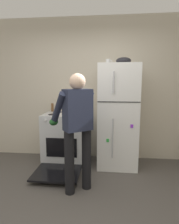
{
  "coord_description": "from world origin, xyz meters",
  "views": [
    {
      "loc": [
        0.39,
        -1.75,
        1.48
      ],
      "look_at": [
        0.06,
        1.32,
        1.0
      ],
      "focal_mm": 30.15,
      "sensor_mm": 36.0,
      "label": 1
    }
  ],
  "objects_px": {
    "red_pot": "(73,110)",
    "pepper_mill": "(52,107)",
    "coffee_mug": "(108,62)",
    "mixing_bowl": "(124,61)",
    "refrigerator": "(117,116)",
    "stove_range": "(65,139)",
    "person_cook": "(77,123)"
  },
  "relations": [
    {
      "from": "person_cook",
      "to": "mixing_bowl",
      "type": "bearing_deg",
      "value": 53.81
    },
    {
      "from": "person_cook",
      "to": "mixing_bowl",
      "type": "height_order",
      "value": "mixing_bowl"
    },
    {
      "from": "person_cook",
      "to": "pepper_mill",
      "type": "relative_size",
      "value": 10.14
    },
    {
      "from": "stove_range",
      "to": "person_cook",
      "type": "relative_size",
      "value": 0.77
    },
    {
      "from": "stove_range",
      "to": "coffee_mug",
      "type": "bearing_deg",
      "value": 5.06
    },
    {
      "from": "red_pot",
      "to": "coffee_mug",
      "type": "xyz_separation_m",
      "value": [
        0.61,
        0.1,
        0.84
      ]
    },
    {
      "from": "stove_range",
      "to": "mixing_bowl",
      "type": "distance_m",
      "value": 1.73
    },
    {
      "from": "red_pot",
      "to": "pepper_mill",
      "type": "relative_size",
      "value": 2.3
    },
    {
      "from": "person_cook",
      "to": "red_pot",
      "type": "bearing_deg",
      "value": 103.86
    },
    {
      "from": "refrigerator",
      "to": "mixing_bowl",
      "type": "distance_m",
      "value": 0.96
    },
    {
      "from": "coffee_mug",
      "to": "pepper_mill",
      "type": "bearing_deg",
      "value": 172.01
    },
    {
      "from": "refrigerator",
      "to": "mixing_bowl",
      "type": "bearing_deg",
      "value": 0.21
    },
    {
      "from": "coffee_mug",
      "to": "mixing_bowl",
      "type": "bearing_deg",
      "value": -10.99
    },
    {
      "from": "refrigerator",
      "to": "pepper_mill",
      "type": "xyz_separation_m",
      "value": [
        -1.25,
        0.2,
        0.11
      ]
    },
    {
      "from": "person_cook",
      "to": "pepper_mill",
      "type": "height_order",
      "value": "person_cook"
    },
    {
      "from": "mixing_bowl",
      "to": "person_cook",
      "type": "bearing_deg",
      "value": -126.19
    },
    {
      "from": "red_pot",
      "to": "pepper_mill",
      "type": "distance_m",
      "value": 0.52
    },
    {
      "from": "stove_range",
      "to": "person_cook",
      "type": "distance_m",
      "value": 1.08
    },
    {
      "from": "red_pot",
      "to": "person_cook",
      "type": "bearing_deg",
      "value": -76.14
    },
    {
      "from": "pepper_mill",
      "to": "person_cook",
      "type": "bearing_deg",
      "value": -58.63
    },
    {
      "from": "red_pot",
      "to": "pepper_mill",
      "type": "bearing_deg",
      "value": 151.48
    },
    {
      "from": "person_cook",
      "to": "mixing_bowl",
      "type": "xyz_separation_m",
      "value": [
        0.66,
        0.9,
        0.9
      ]
    },
    {
      "from": "stove_range",
      "to": "refrigerator",
      "type": "bearing_deg",
      "value": 1.08
    },
    {
      "from": "refrigerator",
      "to": "pepper_mill",
      "type": "bearing_deg",
      "value": 170.87
    },
    {
      "from": "refrigerator",
      "to": "coffee_mug",
      "type": "xyz_separation_m",
      "value": [
        -0.18,
        0.05,
        0.94
      ]
    },
    {
      "from": "stove_range",
      "to": "person_cook",
      "type": "xyz_separation_m",
      "value": [
        0.37,
        -0.88,
        0.5
      ]
    },
    {
      "from": "red_pot",
      "to": "mixing_bowl",
      "type": "xyz_separation_m",
      "value": [
        0.87,
        0.05,
        0.85
      ]
    },
    {
      "from": "refrigerator",
      "to": "coffee_mug",
      "type": "relative_size",
      "value": 15.99
    },
    {
      "from": "stove_range",
      "to": "person_cook",
      "type": "height_order",
      "value": "person_cook"
    },
    {
      "from": "red_pot",
      "to": "refrigerator",
      "type": "bearing_deg",
      "value": 3.62
    },
    {
      "from": "pepper_mill",
      "to": "mixing_bowl",
      "type": "xyz_separation_m",
      "value": [
        1.33,
        -0.2,
        0.84
      ]
    },
    {
      "from": "refrigerator",
      "to": "stove_range",
      "type": "relative_size",
      "value": 1.45
    }
  ]
}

